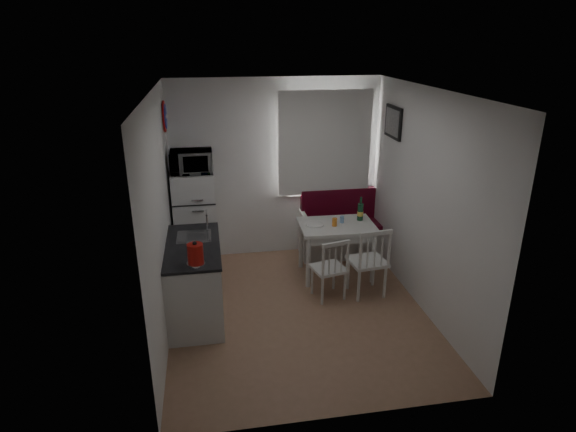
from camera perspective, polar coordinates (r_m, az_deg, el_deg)
name	(u,v)px	position (r m, az deg, el deg)	size (l,w,h in m)	color
floor	(298,311)	(5.93, 1.18, -11.18)	(3.00, 3.50, 0.02)	#996F51
ceiling	(300,91)	(5.06, 1.40, 14.65)	(3.00, 3.50, 0.02)	white
wall_back	(276,169)	(7.00, -1.46, 5.55)	(3.00, 0.02, 2.60)	white
wall_front	(341,286)	(3.81, 6.36, -8.27)	(3.00, 0.02, 2.60)	white
wall_left	(161,218)	(5.30, -14.86, -0.28)	(0.02, 3.50, 2.60)	white
wall_right	(425,203)	(5.82, 15.94, 1.53)	(0.02, 3.50, 2.60)	white
window	(324,146)	(7.03, 4.27, 8.28)	(1.22, 0.06, 1.47)	silver
curtain	(325,144)	(6.95, 4.42, 8.56)	(1.35, 0.02, 1.50)	white
kitchen_counter	(195,280)	(5.76, -10.98, -7.41)	(0.62, 1.32, 1.16)	silver
wall_sign	(165,116)	(6.48, -14.35, 11.37)	(0.40, 0.40, 0.03)	#192C99
picture_frame	(393,122)	(6.61, 12.34, 10.82)	(0.04, 0.52, 0.42)	black
bench	(345,233)	(7.31, 6.78, -2.02)	(1.36, 0.52, 0.98)	silver
dining_table	(337,230)	(6.51, 5.81, -1.67)	(1.02, 0.73, 0.75)	silver
chair_left	(331,263)	(5.94, 5.08, -5.62)	(0.46, 0.45, 0.44)	silver
chair_right	(370,255)	(6.04, 9.74, -4.63)	(0.48, 0.47, 0.50)	silver
fridge	(196,221)	(6.79, -10.87, -0.59)	(0.57, 0.57, 1.42)	white
microwave	(191,162)	(6.49, -11.38, 6.34)	(0.55, 0.37, 0.30)	white
kettle	(195,254)	(5.03, -10.91, -4.44)	(0.20, 0.20, 0.26)	#AC140D
wine_bottle	(360,209)	(6.61, 8.59, 0.86)	(0.08, 0.08, 0.33)	#154326
drinking_glass_orange	(335,222)	(6.40, 5.54, -0.73)	(0.07, 0.07, 0.11)	orange
drinking_glass_blue	(342,219)	(6.53, 6.41, -0.41)	(0.06, 0.06, 0.09)	#89B7E9
plate	(315,225)	(6.42, 3.21, -1.02)	(0.24, 0.24, 0.02)	white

